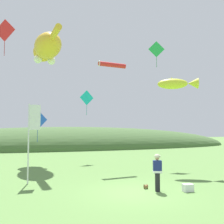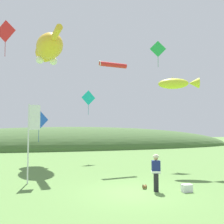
% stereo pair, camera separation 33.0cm
% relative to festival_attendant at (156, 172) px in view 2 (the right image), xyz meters
% --- Properties ---
extents(ground_plane, '(120.00, 120.00, 0.00)m').
position_rel_festival_attendant_xyz_m(ground_plane, '(-1.10, 0.12, -0.95)').
color(ground_plane, '#5B8442').
extents(distant_hill_ridge, '(55.16, 13.41, 6.43)m').
position_rel_festival_attendant_xyz_m(distant_hill_ridge, '(-1.10, 27.94, -0.95)').
color(distant_hill_ridge, '#426033').
rests_on(distant_hill_ridge, ground).
extents(festival_attendant, '(0.47, 0.36, 1.77)m').
position_rel_festival_attendant_xyz_m(festival_attendant, '(0.00, 0.00, 0.00)').
color(festival_attendant, black).
rests_on(festival_attendant, ground).
extents(kite_spool, '(0.17, 0.23, 0.23)m').
position_rel_festival_attendant_xyz_m(kite_spool, '(-0.34, 0.63, -0.84)').
color(kite_spool, olive).
rests_on(kite_spool, ground).
extents(picnic_cooler, '(0.49, 0.33, 0.36)m').
position_rel_festival_attendant_xyz_m(picnic_cooler, '(1.40, -0.43, -0.77)').
color(picnic_cooler, white).
rests_on(picnic_cooler, ground).
extents(festival_banner_pole, '(0.66, 0.08, 4.41)m').
position_rel_festival_attendant_xyz_m(festival_banner_pole, '(-5.96, 3.42, 1.94)').
color(festival_banner_pole, silver).
rests_on(festival_banner_pole, ground).
extents(kite_giant_cat, '(2.86, 7.95, 2.42)m').
position_rel_festival_attendant_xyz_m(kite_giant_cat, '(-5.06, 11.72, 9.31)').
color(kite_giant_cat, gold).
extents(kite_fish_windsock, '(2.88, 1.82, 0.86)m').
position_rel_festival_attendant_xyz_m(kite_fish_windsock, '(3.81, 4.44, 5.25)').
color(kite_fish_windsock, yellow).
extents(kite_tube_streamer, '(2.32, 0.73, 0.44)m').
position_rel_festival_attendant_xyz_m(kite_tube_streamer, '(-0.19, 7.35, 7.04)').
color(kite_tube_streamer, red).
extents(kite_diamond_red, '(1.28, 0.68, 2.33)m').
position_rel_festival_attendant_xyz_m(kite_diamond_red, '(-7.72, 5.22, 8.15)').
color(kite_diamond_red, red).
extents(kite_diamond_teal, '(1.37, 0.39, 2.32)m').
position_rel_festival_attendant_xyz_m(kite_diamond_teal, '(-1.34, 11.83, 4.92)').
color(kite_diamond_teal, '#19BFBF').
extents(kite_diamond_blue, '(1.36, 0.74, 2.43)m').
position_rel_festival_attendant_xyz_m(kite_diamond_blue, '(-5.69, 8.41, 2.70)').
color(kite_diamond_blue, blue).
extents(kite_diamond_green, '(1.41, 0.40, 2.35)m').
position_rel_festival_attendant_xyz_m(kite_diamond_green, '(4.29, 8.59, 9.05)').
color(kite_diamond_green, green).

